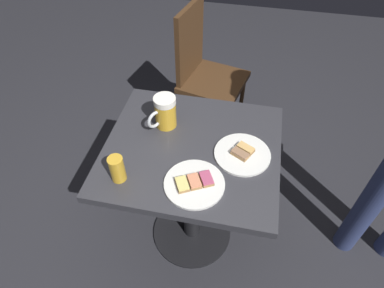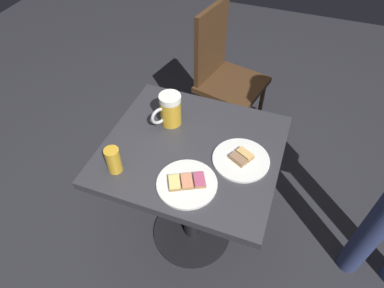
{
  "view_description": "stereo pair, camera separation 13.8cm",
  "coord_description": "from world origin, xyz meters",
  "px_view_note": "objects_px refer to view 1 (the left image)",
  "views": [
    {
      "loc": [
        -0.19,
        0.92,
        1.74
      ],
      "look_at": [
        0.0,
        0.0,
        0.74
      ],
      "focal_mm": 31.14,
      "sensor_mm": 36.0,
      "label": 1
    },
    {
      "loc": [
        -0.33,
        0.89,
        1.74
      ],
      "look_at": [
        0.0,
        0.0,
        0.74
      ],
      "focal_mm": 31.14,
      "sensor_mm": 36.0,
      "label": 2
    }
  ],
  "objects_px": {
    "plate_near": "(194,183)",
    "plate_far": "(242,153)",
    "cafe_chair": "(204,70)",
    "beer_mug": "(165,112)",
    "beer_glass_small": "(117,169)"
  },
  "relations": [
    {
      "from": "plate_near",
      "to": "cafe_chair",
      "type": "bearing_deg",
      "value": -81.88
    },
    {
      "from": "plate_far",
      "to": "beer_mug",
      "type": "distance_m",
      "value": 0.38
    },
    {
      "from": "plate_far",
      "to": "beer_glass_small",
      "type": "height_order",
      "value": "beer_glass_small"
    },
    {
      "from": "plate_near",
      "to": "cafe_chair",
      "type": "xyz_separation_m",
      "value": [
        0.15,
        -1.04,
        -0.2
      ]
    },
    {
      "from": "plate_far",
      "to": "cafe_chair",
      "type": "height_order",
      "value": "cafe_chair"
    },
    {
      "from": "beer_mug",
      "to": "beer_glass_small",
      "type": "height_order",
      "value": "beer_mug"
    },
    {
      "from": "cafe_chair",
      "to": "beer_glass_small",
      "type": "bearing_deg",
      "value": 5.22
    },
    {
      "from": "beer_mug",
      "to": "cafe_chair",
      "type": "relative_size",
      "value": 0.16
    },
    {
      "from": "plate_near",
      "to": "cafe_chair",
      "type": "relative_size",
      "value": 0.25
    },
    {
      "from": "plate_near",
      "to": "beer_glass_small",
      "type": "distance_m",
      "value": 0.29
    },
    {
      "from": "beer_mug",
      "to": "plate_far",
      "type": "bearing_deg",
      "value": 163.26
    },
    {
      "from": "beer_mug",
      "to": "beer_glass_small",
      "type": "distance_m",
      "value": 0.34
    },
    {
      "from": "plate_near",
      "to": "cafe_chair",
      "type": "height_order",
      "value": "cafe_chair"
    },
    {
      "from": "plate_near",
      "to": "plate_far",
      "type": "xyz_separation_m",
      "value": [
        -0.16,
        -0.19,
        -0.0
      ]
    },
    {
      "from": "plate_near",
      "to": "plate_far",
      "type": "relative_size",
      "value": 1.0
    }
  ]
}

